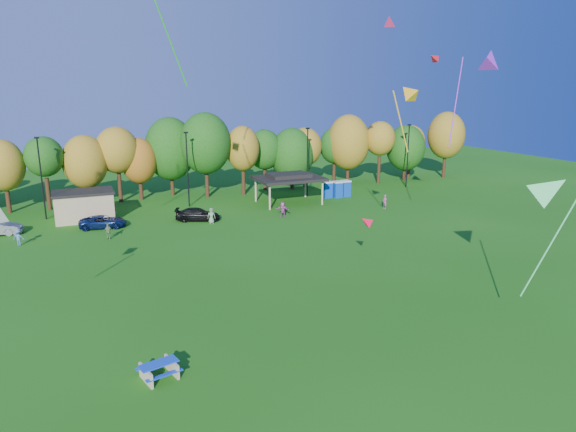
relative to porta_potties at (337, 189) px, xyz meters
name	(u,v)px	position (x,y,z in m)	size (l,w,h in m)	color
ground	(321,371)	(-21.26, -37.72, -1.10)	(160.00, 160.00, 0.00)	#19600F
tree_line	(154,154)	(-22.29, 7.79, 4.82)	(93.57, 10.55, 11.15)	black
lamp_posts	(187,167)	(-19.26, 2.28, 3.80)	(64.50, 0.25, 9.09)	black
utility_building	(84,205)	(-31.26, 0.28, 0.54)	(6.30, 4.30, 3.25)	tan
pavilion	(289,178)	(-7.26, -0.72, 2.13)	(8.20, 6.20, 3.77)	tan
porta_potties	(337,189)	(0.00, 0.00, 0.00)	(3.75, 1.57, 2.18)	#0D41B2
picnic_table	(159,369)	(-29.05, -35.11, -0.61)	(2.25, 2.01, 0.83)	tan
car_c	(103,222)	(-29.68, -4.01, -0.44)	(2.17, 4.70, 1.31)	#0D1E4F
car_d	(198,214)	(-19.90, -4.91, -0.40)	(1.94, 4.78, 1.39)	black
far_person_1	(108,232)	(-29.47, -8.60, -0.33)	(0.91, 0.38, 1.55)	#728C56
far_person_2	(385,202)	(2.20, -8.10, -0.25)	(0.62, 0.41, 1.70)	#A14C76
far_person_3	(211,216)	(-18.82, -6.66, -0.25)	(0.83, 0.54, 1.69)	#6F9566
far_person_4	(283,209)	(-10.68, -7.03, -0.23)	(1.61, 0.51, 1.74)	#AD4891
far_person_5	(19,238)	(-37.25, -7.44, -0.33)	(1.00, 0.57, 1.54)	#4A6DA2
kite_1	(390,20)	(-3.62, -16.08, 19.17)	(1.94, 1.97, 1.60)	#DE2561
kite_3	(434,58)	(2.85, -14.64, 16.04)	(1.30, 1.03, 1.31)	red
kite_6	(552,190)	(-5.03, -36.78, 7.03)	(4.15, 4.22, 7.91)	#50E474
kite_7	(366,221)	(-13.25, -28.72, 3.90)	(1.24, 1.03, 1.11)	red
kite_9	(489,58)	(0.99, -24.22, 15.49)	(4.71, 3.89, 8.67)	purple
kite_15	(408,93)	(-8.39, -26.14, 12.74)	(1.88, 3.38, 5.54)	gold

